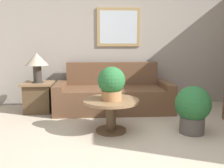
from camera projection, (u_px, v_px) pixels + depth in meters
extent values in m
plane|color=tan|center=(134.00, 159.00, 2.84)|extent=(20.00, 20.00, 0.00)
cube|color=gray|center=(115.00, 43.00, 5.28)|extent=(7.52, 0.06, 2.60)
cube|color=#997A4C|center=(118.00, 27.00, 5.19)|extent=(0.89, 0.03, 0.79)
cube|color=#B2BCC6|center=(119.00, 27.00, 5.18)|extent=(0.77, 0.01, 0.67)
cube|color=brown|center=(113.00, 99.00, 4.83)|extent=(1.85, 0.94, 0.45)
cube|color=brown|center=(112.00, 73.00, 5.14)|extent=(1.85, 0.16, 0.46)
cube|color=brown|center=(60.00, 97.00, 4.75)|extent=(0.18, 0.94, 0.55)
cube|color=brown|center=(165.00, 96.00, 4.89)|extent=(0.18, 0.94, 0.55)
cylinder|color=#4C3823|center=(111.00, 130.00, 3.72)|extent=(0.46, 0.46, 0.03)
cylinder|color=#4C3823|center=(111.00, 116.00, 3.69)|extent=(0.15, 0.15, 0.42)
cylinder|color=brown|center=(111.00, 101.00, 3.65)|extent=(0.83, 0.83, 0.04)
cube|color=#4C3823|center=(39.00, 98.00, 4.75)|extent=(0.48, 0.48, 0.53)
cube|color=brown|center=(38.00, 83.00, 4.71)|extent=(0.56, 0.56, 0.03)
cylinder|color=#2D2823|center=(38.00, 82.00, 4.70)|extent=(0.22, 0.22, 0.02)
cylinder|color=#2D2823|center=(37.00, 73.00, 4.68)|extent=(0.16, 0.16, 0.31)
cone|color=gray|center=(37.00, 59.00, 4.63)|extent=(0.43, 0.43, 0.23)
cylinder|color=#9E6B42|center=(112.00, 95.00, 3.60)|extent=(0.29, 0.29, 0.14)
sphere|color=#235B2D|center=(112.00, 80.00, 3.57)|extent=(0.40, 0.40, 0.40)
cylinder|color=#4C4742|center=(192.00, 125.00, 3.64)|extent=(0.35, 0.35, 0.25)
sphere|color=#235B2D|center=(193.00, 104.00, 3.59)|extent=(0.52, 0.52, 0.52)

